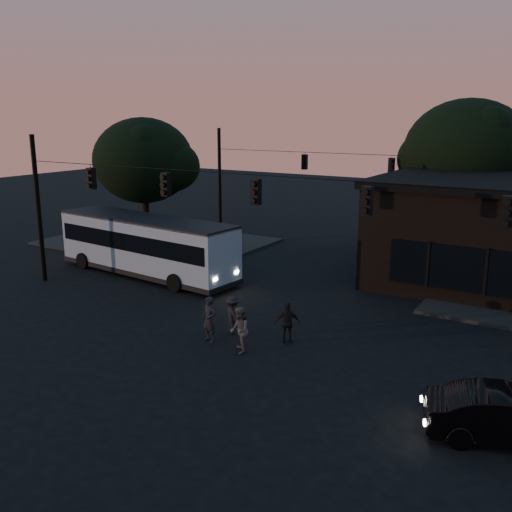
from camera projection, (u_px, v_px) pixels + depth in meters
The scene contains 12 objects.
ground at pixel (196, 362), 19.96m from camera, with size 120.00×120.00×0.00m, color black.
sidewalk_far_left at pixel (157, 241), 38.63m from camera, with size 14.00×10.00×0.15m, color black.
tree_behind at pixel (467, 153), 34.62m from camera, with size 7.60×7.60×9.43m.
tree_left at pixel (144, 161), 36.48m from camera, with size 6.40×6.40×8.30m.
signal_rig_near at pixel (256, 220), 22.19m from camera, with size 26.24×0.30×7.50m.
signal_rig_far at pixel (390, 185), 35.48m from camera, with size 26.24×0.30×7.50m.
bus at pixel (146, 243), 30.44m from camera, with size 11.38×3.59×3.15m.
car at pixel (510, 417), 14.97m from camera, with size 1.51×4.32×1.42m, color black.
pedestrian_a at pixel (209, 319), 21.61m from camera, with size 0.65×0.42×1.77m, color black.
pedestrian_b at pixel (239, 330), 20.63m from camera, with size 0.83×0.65×1.71m, color #4F4B48.
pedestrian_c at pixel (288, 323), 21.48m from camera, with size 0.95×0.39×1.61m, color black.
pedestrian_d at pixel (233, 315), 22.46m from camera, with size 0.99×0.57×1.53m, color black.
Camera 1 is at (11.46, -14.64, 8.44)m, focal length 40.00 mm.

